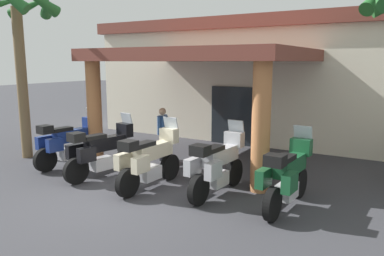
# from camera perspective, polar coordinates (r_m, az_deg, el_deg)

# --- Properties ---
(ground_plane) EXTENTS (80.00, 80.00, 0.00)m
(ground_plane) POSITION_cam_1_polar(r_m,az_deg,el_deg) (8.65, -11.05, -10.27)
(ground_plane) COLOR #38383D
(motel_building) EXTENTS (12.86, 10.75, 4.57)m
(motel_building) POSITION_cam_1_polar(r_m,az_deg,el_deg) (16.05, 10.57, 7.55)
(motel_building) COLOR silver
(motel_building) RESTS_ON ground_plane
(motorcycle_blue) EXTENTS (0.78, 2.21, 1.61)m
(motorcycle_blue) POSITION_cam_1_polar(r_m,az_deg,el_deg) (11.34, -18.28, -2.06)
(motorcycle_blue) COLOR black
(motorcycle_blue) RESTS_ON ground_plane
(motorcycle_black) EXTENTS (0.90, 2.19, 1.61)m
(motorcycle_black) POSITION_cam_1_polar(r_m,az_deg,el_deg) (9.98, -13.63, -3.43)
(motorcycle_black) COLOR black
(motorcycle_black) RESTS_ON ground_plane
(motorcycle_cream) EXTENTS (0.73, 2.21, 1.61)m
(motorcycle_cream) POSITION_cam_1_polar(r_m,az_deg,el_deg) (8.93, -6.52, -4.79)
(motorcycle_cream) COLOR black
(motorcycle_cream) RESTS_ON ground_plane
(motorcycle_silver) EXTENTS (0.73, 2.21, 1.61)m
(motorcycle_silver) POSITION_cam_1_polar(r_m,az_deg,el_deg) (8.45, 3.85, -5.60)
(motorcycle_silver) COLOR black
(motorcycle_silver) RESTS_ON ground_plane
(motorcycle_green) EXTENTS (0.73, 2.21, 1.61)m
(motorcycle_green) POSITION_cam_1_polar(r_m,az_deg,el_deg) (7.90, 14.28, -7.01)
(motorcycle_green) COLOR black
(motorcycle_green) RESTS_ON ground_plane
(pedestrian) EXTENTS (0.32, 0.53, 1.61)m
(pedestrian) POSITION_cam_1_polar(r_m,az_deg,el_deg) (11.41, -4.48, -0.35)
(pedestrian) COLOR black
(pedestrian) RESTS_ON ground_plane
(palm_tree_roadside) EXTENTS (2.45, 2.61, 5.56)m
(palm_tree_roadside) POSITION_cam_1_polar(r_m,az_deg,el_deg) (12.68, -24.88, 14.47)
(palm_tree_roadside) COLOR brown
(palm_tree_roadside) RESTS_ON ground_plane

